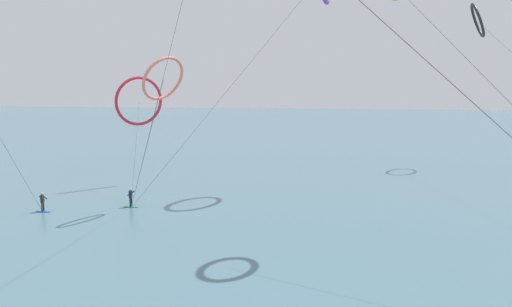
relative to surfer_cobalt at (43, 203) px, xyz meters
The scene contains 6 objects.
sea_water 77.93m from the surfer_cobalt, 75.20° to the left, with size 400.00×200.00×0.08m, color slate.
surfer_cobalt is the anchor object (origin of this frame).
surfer_emerald 7.27m from the surfer_cobalt, 21.33° to the left, with size 1.40×0.59×1.70m.
kite_coral 14.86m from the surfer_cobalt, 10.91° to the left, with size 5.55×4.60×13.17m.
kite_charcoal 55.26m from the surfer_cobalt, 35.05° to the left, with size 2.85×53.40×21.27m.
kite_crimson 14.71m from the surfer_cobalt, 69.97° to the left, with size 4.79×10.97×11.73m.
Camera 1 is at (3.93, -1.56, 10.86)m, focal length 32.46 mm.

